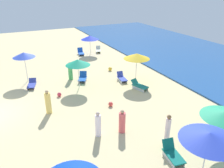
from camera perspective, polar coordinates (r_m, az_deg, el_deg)
umbrella_0 at (r=19.57m, az=6.26°, el=7.01°), size 2.25×2.25×2.67m
lounge_chair_0_0 at (r=19.06m, az=6.89°, el=-0.42°), size 1.64×1.08×0.70m
lounge_chair_0_1 at (r=20.54m, az=2.50°, el=1.51°), size 1.42×0.73×0.72m
umbrella_1 at (r=28.46m, az=-5.62°, el=11.57°), size 2.19×2.19×2.30m
lounge_chair_1_0 at (r=28.75m, az=-7.88°, el=7.87°), size 1.49×0.86×0.75m
lounge_chair_1_1 at (r=29.58m, az=-3.48°, el=8.52°), size 1.50×1.02×0.69m
umbrella_2 at (r=18.66m, az=-8.63°, el=5.44°), size 2.02×2.02×2.49m
lounge_chair_2_0 at (r=20.59m, az=-7.43°, el=1.50°), size 1.45×1.17×0.78m
umbrella_4 at (r=10.19m, az=23.38°, el=-12.06°), size 2.45×2.45×2.60m
lounge_chair_4_0 at (r=12.20m, az=15.02°, el=-16.67°), size 1.46×0.85×0.82m
umbrella_6 at (r=21.12m, az=-21.37°, el=6.86°), size 1.90×1.90×2.69m
lounge_chair_6_0 at (r=20.46m, az=-19.58°, el=-0.11°), size 1.54×0.99×0.58m
beachgoer_0 at (r=13.41m, az=2.56°, el=-9.56°), size 0.49×0.49×1.49m
beachgoer_1 at (r=12.90m, az=13.88°, el=-10.99°), size 0.39×0.39×1.73m
beachgoer_2 at (r=15.79m, az=-15.82°, el=-4.55°), size 0.44×0.44×1.71m
beachgoer_3 at (r=13.09m, az=-3.53°, el=-10.23°), size 0.38×0.38×1.57m
beachgoer_4 at (r=21.01m, az=-10.47°, el=3.14°), size 0.49×0.49×1.67m
beach_ball_0 at (r=16.31m, az=-0.35°, el=-5.08°), size 0.33×0.33×0.33m
beach_ball_1 at (r=23.01m, az=-0.47°, el=3.86°), size 0.38×0.38×0.38m
beach_ball_2 at (r=18.17m, az=-13.16°, el=-2.58°), size 0.33×0.33×0.33m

